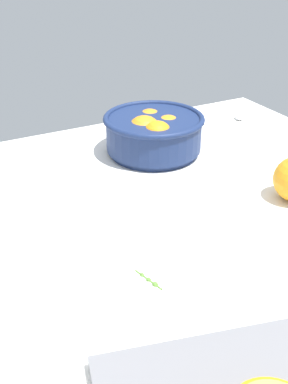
{
  "coord_description": "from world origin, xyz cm",
  "views": [
    {
      "loc": [
        -29.05,
        -57.9,
        44.19
      ],
      "look_at": [
        1.43,
        0.31,
        6.87
      ],
      "focal_mm": 43.4,
      "sensor_mm": 36.0,
      "label": 1
    }
  ],
  "objects": [
    {
      "name": "herb_sprig_0",
      "position": [
        -4.29,
        -12.4,
        0.26
      ],
      "size": [
        1.7,
        5.58,
        0.89
      ],
      "color": "#51812F",
      "rests_on": "ground_plane"
    },
    {
      "name": "fruit_bowl",
      "position": [
        17.28,
        25.9,
        4.95
      ],
      "size": [
        22.29,
        22.29,
        9.45
      ],
      "color": "navy",
      "rests_on": "ground_plane"
    },
    {
      "name": "spoon",
      "position": [
        49.1,
        36.81,
        0.44
      ],
      "size": [
        7.8,
        13.23,
        1.0
      ],
      "color": "silver",
      "rests_on": "ground_plane"
    },
    {
      "name": "ground_plane",
      "position": [
        0.0,
        0.0,
        -1.5
      ],
      "size": [
        120.68,
        96.49,
        3.0
      ],
      "primitive_type": "cube",
      "color": "white"
    }
  ]
}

